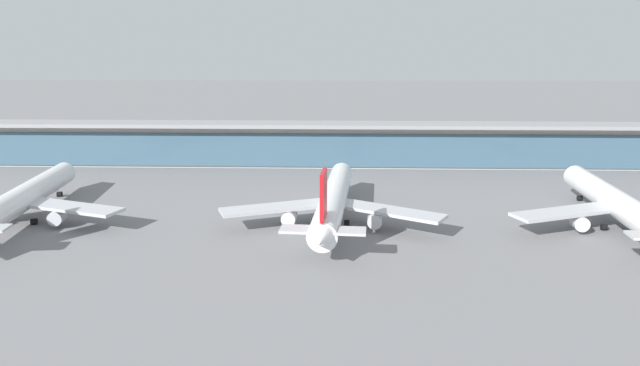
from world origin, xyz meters
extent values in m
plane|color=slate|center=(0.00, 0.00, 0.00)|extent=(1200.00, 1200.00, 0.00)
cylinder|color=white|center=(-69.13, 9.23, 5.54)|extent=(12.39, 55.67, 5.84)
cone|color=white|center=(-72.70, 39.04, 5.54)|extent=(6.31, 5.90, 5.72)
cube|color=black|center=(-72.30, 35.72, 6.56)|extent=(4.64, 2.92, 0.70)
cube|color=#B7BABF|center=(-56.03, 5.69, 4.52)|extent=(25.89, 14.35, 0.70)
cylinder|color=silver|center=(-58.96, 4.74, 2.50)|extent=(3.70, 4.58, 3.22)
cylinder|color=black|center=(-71.97, 5.85, 0.70)|extent=(1.37, 1.54, 1.41)
cylinder|color=black|center=(-65.57, 6.62, 0.70)|extent=(1.37, 1.54, 1.41)
cylinder|color=black|center=(-71.77, 31.23, 0.70)|extent=(1.37, 1.54, 1.41)
cylinder|color=white|center=(3.37, 11.03, 5.54)|extent=(9.86, 55.65, 5.84)
cone|color=white|center=(5.56, 40.97, 5.54)|extent=(6.09, 5.66, 5.72)
cone|color=white|center=(1.20, -18.62, 6.12)|extent=(5.71, 6.79, 5.26)
cube|color=black|center=(5.31, 37.64, 6.56)|extent=(4.54, 2.73, 0.70)
cube|color=#B7BABF|center=(-9.56, 6.88, 4.52)|extent=(25.76, 15.34, 0.70)
cube|color=#B7BABF|center=(15.55, 5.04, 4.52)|extent=(25.00, 18.22, 0.70)
cylinder|color=silver|center=(-6.59, 6.07, 2.50)|extent=(3.52, 4.45, 3.22)
cylinder|color=silver|center=(12.49, 4.67, 2.50)|extent=(3.52, 4.45, 3.22)
cube|color=red|center=(1.57, -13.57, 12.99)|extent=(1.22, 7.08, 9.06)
cube|color=#B7BABF|center=(1.49, -14.58, 6.41)|extent=(16.39, 5.59, 0.50)
cylinder|color=black|center=(-0.07, 8.25, 0.70)|extent=(1.31, 1.49, 1.41)
cylinder|color=black|center=(6.36, 7.78, 0.70)|extent=(1.31, 1.49, 1.41)
cylinder|color=black|center=(4.98, 33.12, 0.70)|extent=(1.31, 1.49, 1.41)
cylinder|color=white|center=(67.09, 9.29, 5.54)|extent=(9.88, 55.65, 5.84)
cone|color=white|center=(69.29, 39.23, 5.54)|extent=(6.09, 5.66, 5.72)
cube|color=black|center=(69.04, 35.89, 6.56)|extent=(4.54, 2.73, 0.70)
cube|color=#B7BABF|center=(54.17, 5.14, 4.52)|extent=(25.76, 15.33, 0.70)
cylinder|color=silver|center=(57.13, 4.33, 2.50)|extent=(3.52, 4.45, 3.22)
cylinder|color=black|center=(63.65, 6.51, 0.70)|extent=(1.31, 1.49, 1.41)
cylinder|color=black|center=(70.08, 6.04, 0.70)|extent=(1.31, 1.49, 1.41)
cylinder|color=black|center=(68.71, 31.38, 0.70)|extent=(1.31, 1.49, 1.41)
cube|color=#B2ADA3|center=(0.00, 73.87, 7.00)|extent=(260.88, 8.00, 14.00)
cube|color=#3D5B70|center=(0.00, 69.57, 6.30)|extent=(255.67, 0.50, 11.20)
cube|color=gray|center=(0.00, 71.87, 14.60)|extent=(266.10, 12.80, 1.20)
camera|label=1|loc=(4.03, -113.39, 39.43)|focal=31.22mm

